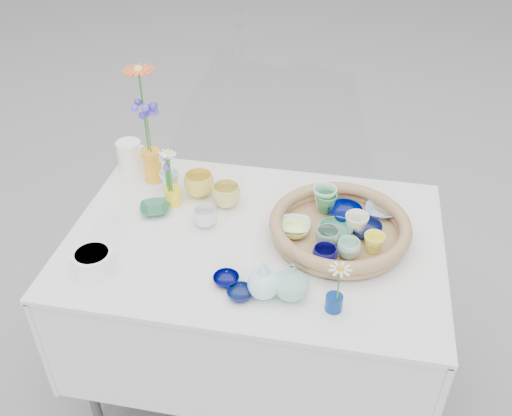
% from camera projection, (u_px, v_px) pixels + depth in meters
% --- Properties ---
extents(ground, '(80.00, 80.00, 0.00)m').
position_uv_depth(ground, '(255.00, 377.00, 2.39)').
color(ground, gray).
extents(display_table, '(1.26, 0.86, 0.77)m').
position_uv_depth(display_table, '(255.00, 377.00, 2.39)').
color(display_table, white).
rests_on(display_table, ground).
extents(wicker_tray, '(0.47, 0.47, 0.08)m').
position_uv_depth(wicker_tray, '(340.00, 228.00, 1.91)').
color(wicker_tray, '#9A6F4C').
rests_on(wicker_tray, display_table).
extents(tray_ceramic_0, '(0.16, 0.16, 0.04)m').
position_uv_depth(tray_ceramic_0, '(345.00, 213.00, 1.98)').
color(tray_ceramic_0, '#000A64').
rests_on(tray_ceramic_0, wicker_tray).
extents(tray_ceramic_1, '(0.14, 0.14, 0.03)m').
position_uv_depth(tray_ceramic_1, '(365.00, 229.00, 1.91)').
color(tray_ceramic_1, '#0B134B').
rests_on(tray_ceramic_1, wicker_tray).
extents(tray_ceramic_2, '(0.08, 0.08, 0.06)m').
position_uv_depth(tray_ceramic_2, '(374.00, 243.00, 1.83)').
color(tray_ceramic_2, '#FAF74E').
rests_on(tray_ceramic_2, wicker_tray).
extents(tray_ceramic_3, '(0.13, 0.13, 0.04)m').
position_uv_depth(tray_ceramic_3, '(336.00, 230.00, 1.90)').
color(tray_ceramic_3, '#449A75').
rests_on(tray_ceramic_3, wicker_tray).
extents(tray_ceramic_4, '(0.10, 0.10, 0.06)m').
position_uv_depth(tray_ceramic_4, '(327.00, 238.00, 1.85)').
color(tray_ceramic_4, gray).
rests_on(tray_ceramic_4, wicker_tray).
extents(tray_ceramic_5, '(0.12, 0.12, 0.03)m').
position_uv_depth(tray_ceramic_5, '(295.00, 226.00, 1.93)').
color(tray_ceramic_5, '#B8EFDE').
rests_on(tray_ceramic_5, wicker_tray).
extents(tray_ceramic_6, '(0.10, 0.10, 0.08)m').
position_uv_depth(tray_ceramic_6, '(324.00, 198.00, 2.02)').
color(tray_ceramic_6, silver).
rests_on(tray_ceramic_6, wicker_tray).
extents(tray_ceramic_7, '(0.10, 0.10, 0.07)m').
position_uv_depth(tray_ceramic_7, '(356.00, 224.00, 1.90)').
color(tray_ceramic_7, white).
rests_on(tray_ceramic_7, wicker_tray).
extents(tray_ceramic_8, '(0.11, 0.11, 0.03)m').
position_uv_depth(tray_ceramic_8, '(380.00, 211.00, 2.00)').
color(tray_ceramic_8, '#84B2D9').
rests_on(tray_ceramic_8, wicker_tray).
extents(tray_ceramic_9, '(0.09, 0.09, 0.06)m').
position_uv_depth(tray_ceramic_9, '(325.00, 256.00, 1.78)').
color(tray_ceramic_9, '#09064A').
rests_on(tray_ceramic_9, wicker_tray).
extents(tray_ceramic_10, '(0.13, 0.13, 0.03)m').
position_uv_depth(tray_ceramic_10, '(294.00, 230.00, 1.91)').
color(tray_ceramic_10, '#FAFF8B').
rests_on(tray_ceramic_10, wicker_tray).
extents(tray_ceramic_11, '(0.08, 0.08, 0.06)m').
position_uv_depth(tray_ceramic_11, '(349.00, 249.00, 1.81)').
color(tray_ceramic_11, '#AAE0C7').
rests_on(tray_ceramic_11, wicker_tray).
extents(tray_ceramic_12, '(0.10, 0.10, 0.07)m').
position_uv_depth(tray_ceramic_12, '(326.00, 203.00, 2.00)').
color(tray_ceramic_12, '#368B4E').
rests_on(tray_ceramic_12, wicker_tray).
extents(loose_ceramic_0, '(0.13, 0.13, 0.09)m').
position_uv_depth(loose_ceramic_0, '(199.00, 184.00, 2.11)').
color(loose_ceramic_0, '#E9C74B').
rests_on(loose_ceramic_0, display_table).
extents(loose_ceramic_1, '(0.13, 0.13, 0.08)m').
position_uv_depth(loose_ceramic_1, '(226.00, 195.00, 2.06)').
color(loose_ceramic_1, '#D9C765').
rests_on(loose_ceramic_1, display_table).
extents(loose_ceramic_2, '(0.14, 0.14, 0.03)m').
position_uv_depth(loose_ceramic_2, '(155.00, 209.00, 2.04)').
color(loose_ceramic_2, '#2B6E49').
rests_on(loose_ceramic_2, display_table).
extents(loose_ceramic_3, '(0.09, 0.09, 0.07)m').
position_uv_depth(loose_ceramic_3, '(205.00, 217.00, 1.97)').
color(loose_ceramic_3, silver).
rests_on(loose_ceramic_3, display_table).
extents(loose_ceramic_4, '(0.10, 0.10, 0.03)m').
position_uv_depth(loose_ceramic_4, '(226.00, 280.00, 1.75)').
color(loose_ceramic_4, '#000240').
rests_on(loose_ceramic_4, display_table).
extents(loose_ceramic_5, '(0.08, 0.08, 0.07)m').
position_uv_depth(loose_ceramic_5, '(170.00, 180.00, 2.15)').
color(loose_ceramic_5, silver).
rests_on(loose_ceramic_5, display_table).
extents(loose_ceramic_6, '(0.10, 0.10, 0.03)m').
position_uv_depth(loose_ceramic_6, '(240.00, 293.00, 1.70)').
color(loose_ceramic_6, '#081447').
rests_on(loose_ceramic_6, display_table).
extents(fluted_bowl, '(0.16, 0.16, 0.07)m').
position_uv_depth(fluted_bowl, '(93.00, 261.00, 1.79)').
color(fluted_bowl, white).
rests_on(fluted_bowl, display_table).
extents(bud_vase_paleblue, '(0.13, 0.13, 0.15)m').
position_uv_depth(bud_vase_paleblue, '(264.00, 278.00, 1.67)').
color(bud_vase_paleblue, '#BBEDF8').
rests_on(bud_vase_paleblue, display_table).
extents(bud_vase_seafoam, '(0.14, 0.14, 0.12)m').
position_uv_depth(bud_vase_seafoam, '(291.00, 281.00, 1.68)').
color(bud_vase_seafoam, '#87C0AE').
rests_on(bud_vase_seafoam, display_table).
extents(bud_vase_cobalt, '(0.06, 0.06, 0.05)m').
position_uv_depth(bud_vase_cobalt, '(334.00, 303.00, 1.65)').
color(bud_vase_cobalt, navy).
rests_on(bud_vase_cobalt, display_table).
extents(single_daisy, '(0.09, 0.09, 0.14)m').
position_uv_depth(single_daisy, '(338.00, 285.00, 1.59)').
color(single_daisy, silver).
rests_on(single_daisy, bud_vase_cobalt).
extents(tall_vase_yellow, '(0.09, 0.09, 0.13)m').
position_uv_depth(tall_vase_yellow, '(153.00, 166.00, 2.17)').
color(tall_vase_yellow, orange).
rests_on(tall_vase_yellow, display_table).
extents(gerbera, '(0.17, 0.17, 0.34)m').
position_uv_depth(gerbera, '(144.00, 112.00, 2.05)').
color(gerbera, '#FF5B32').
rests_on(gerbera, tall_vase_yellow).
extents(hydrangea, '(0.08, 0.08, 0.24)m').
position_uv_depth(hydrangea, '(149.00, 132.00, 2.08)').
color(hydrangea, '#3C37B2').
rests_on(hydrangea, tall_vase_yellow).
extents(white_pitcher, '(0.16, 0.14, 0.13)m').
position_uv_depth(white_pitcher, '(130.00, 157.00, 2.23)').
color(white_pitcher, white).
rests_on(white_pitcher, display_table).
extents(daisy_cup, '(0.08, 0.08, 0.07)m').
position_uv_depth(daisy_cup, '(173.00, 196.00, 2.07)').
color(daisy_cup, yellow).
rests_on(daisy_cup, display_table).
extents(daisy_posy, '(0.10, 0.10, 0.16)m').
position_uv_depth(daisy_posy, '(170.00, 169.00, 2.00)').
color(daisy_posy, white).
rests_on(daisy_posy, daisy_cup).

